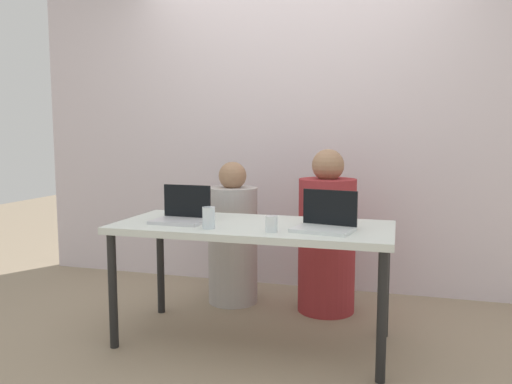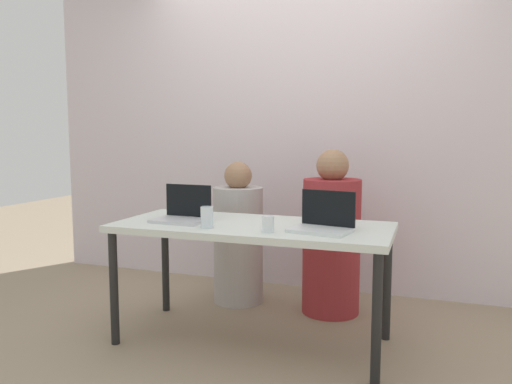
# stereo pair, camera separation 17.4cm
# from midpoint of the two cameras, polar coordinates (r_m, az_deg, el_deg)

# --- Properties ---
(ground_plane) EXTENTS (12.00, 12.00, 0.00)m
(ground_plane) POSITION_cam_midpoint_polar(r_m,az_deg,el_deg) (3.12, 1.22, -16.70)
(ground_plane) COLOR gray
(back_wall) EXTENTS (4.50, 0.10, 2.58)m
(back_wall) POSITION_cam_midpoint_polar(r_m,az_deg,el_deg) (4.04, 6.69, 7.35)
(back_wall) COLOR silver
(back_wall) RESTS_ON ground
(desk) EXTENTS (1.60, 0.70, 0.71)m
(desk) POSITION_cam_midpoint_polar(r_m,az_deg,el_deg) (2.93, 1.25, -4.96)
(desk) COLOR silver
(desk) RESTS_ON ground
(person_on_left) EXTENTS (0.42, 0.42, 1.04)m
(person_on_left) POSITION_cam_midpoint_polar(r_m,az_deg,el_deg) (3.68, -0.68, -5.53)
(person_on_left) COLOR #B1ABA8
(person_on_left) RESTS_ON ground
(person_on_right) EXTENTS (0.42, 0.42, 1.14)m
(person_on_right) POSITION_cam_midpoint_polar(r_m,az_deg,el_deg) (3.50, 10.02, -5.54)
(person_on_right) COLOR maroon
(person_on_right) RESTS_ON ground
(laptop_front_right) EXTENTS (0.35, 0.28, 0.21)m
(laptop_front_right) POSITION_cam_midpoint_polar(r_m,az_deg,el_deg) (2.73, 9.47, -3.46)
(laptop_front_right) COLOR silver
(laptop_front_right) RESTS_ON desk
(laptop_front_left) EXTENTS (0.32, 0.26, 0.21)m
(laptop_front_left) POSITION_cam_midpoint_polar(r_m,az_deg,el_deg) (3.02, -6.74, -2.44)
(laptop_front_left) COLOR silver
(laptop_front_left) RESTS_ON desk
(water_glass_right) EXTENTS (0.07, 0.07, 0.09)m
(water_glass_right) POSITION_cam_midpoint_polar(r_m,az_deg,el_deg) (2.67, 3.25, -3.82)
(water_glass_right) COLOR white
(water_glass_right) RESTS_ON desk
(water_glass_left) EXTENTS (0.07, 0.07, 0.12)m
(water_glass_left) POSITION_cam_midpoint_polar(r_m,az_deg,el_deg) (2.79, -3.85, -3.07)
(water_glass_left) COLOR silver
(water_glass_left) RESTS_ON desk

